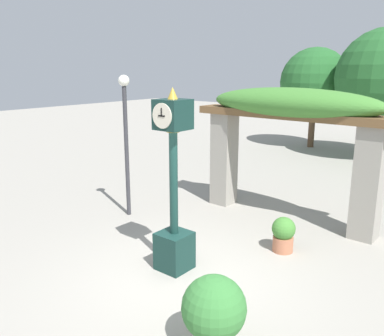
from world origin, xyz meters
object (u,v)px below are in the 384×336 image
at_px(pedestal_clock, 174,197).
at_px(potted_plant_near_left, 214,310).
at_px(potted_plant_near_right, 283,234).
at_px(lamp_post, 126,127).

relative_size(pedestal_clock, potted_plant_near_left, 3.17).
bearing_deg(pedestal_clock, potted_plant_near_left, -35.42).
bearing_deg(potted_plant_near_right, potted_plant_near_left, -78.29).
bearing_deg(potted_plant_near_right, lamp_post, -172.24).
xyz_separation_m(pedestal_clock, lamp_post, (-2.74, 1.36, 0.81)).
bearing_deg(lamp_post, potted_plant_near_left, -30.26).
bearing_deg(potted_plant_near_left, pedestal_clock, 144.58).
relative_size(potted_plant_near_left, lamp_post, 0.30).
distance_m(potted_plant_near_right, lamp_post, 4.35).
height_order(potted_plant_near_left, lamp_post, lamp_post).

